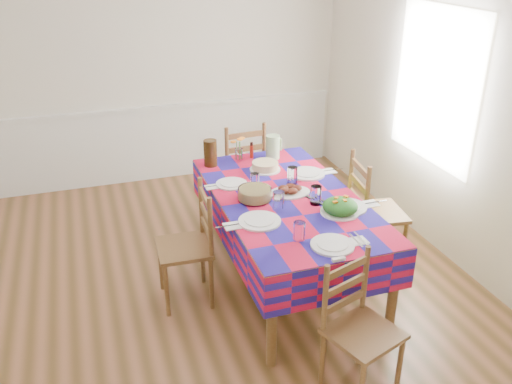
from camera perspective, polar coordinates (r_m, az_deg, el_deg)
room at (r=4.08m, az=-5.75°, el=5.54°), size 4.58×5.08×2.78m
wainscot at (r=6.67m, az=-10.35°, el=5.34°), size 4.41×0.06×0.92m
window_right at (r=5.22m, az=18.33°, el=10.53°), size 0.00×1.40×1.40m
dining_table at (r=4.45m, az=3.22°, el=-1.51°), size 1.11×2.07×0.80m
setting_near_head at (r=3.75m, az=6.89°, el=-5.03°), size 0.49×0.33×0.15m
setting_left_near at (r=4.06m, az=1.02°, el=-2.29°), size 0.58×0.35×0.15m
setting_left_far at (r=4.59m, az=-1.78°, el=0.99°), size 0.49×0.29×0.13m
setting_right_near at (r=4.28m, az=8.44°, el=-1.09°), size 0.60×0.35×0.15m
setting_right_far at (r=4.75m, az=4.94°, el=1.89°), size 0.60×0.35×0.15m
meat_platter at (r=4.45m, az=3.55°, el=0.15°), size 0.35×0.25×0.07m
salad_platter at (r=4.18m, az=8.85°, el=-1.57°), size 0.30×0.30×0.13m
pasta_bowl at (r=4.33m, az=-0.14°, el=-0.21°), size 0.27×0.27×0.10m
cake at (r=4.89m, az=0.96°, el=2.72°), size 0.28×0.28×0.08m
serving_utensils at (r=4.40m, az=6.24°, el=-0.64°), size 0.17×0.37×0.01m
flower_vase at (r=5.07m, az=-1.83°, el=4.32°), size 0.15×0.12×0.24m
hot_sauce at (r=5.17m, az=-0.47°, el=4.45°), size 0.04×0.04×0.15m
green_pitcher at (r=5.14m, az=1.78°, el=4.76°), size 0.13×0.13×0.23m
tea_pitcher at (r=4.98m, az=-4.82°, el=4.12°), size 0.12×0.12×0.25m
name_card at (r=3.60m, az=8.69°, el=-7.01°), size 0.09×0.03×0.02m
chair_near at (r=3.59m, az=10.75°, el=-14.03°), size 0.53×0.51×0.95m
chair_far at (r=5.65m, az=-1.61°, el=2.35°), size 0.49×0.47×1.05m
chair_left at (r=4.36m, az=-7.03°, el=-5.72°), size 0.44×0.46×0.99m
chair_right at (r=4.88m, az=12.16°, el=-2.14°), size 0.50×0.52×1.05m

